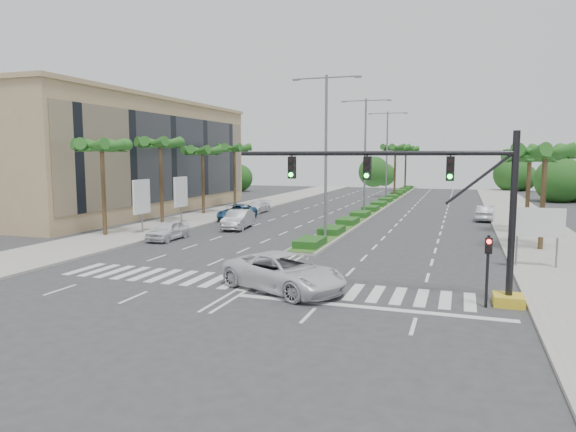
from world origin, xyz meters
name	(u,v)px	position (x,y,z in m)	size (l,w,h in m)	color
ground	(253,284)	(0.00, 0.00, 0.00)	(160.00, 160.00, 0.00)	#333335
footpath_right	(539,237)	(15.20, 20.00, 0.07)	(6.00, 120.00, 0.15)	gray
footpath_left	(186,221)	(-15.20, 20.00, 0.07)	(6.00, 120.00, 0.15)	gray
median	(385,203)	(0.00, 45.00, 0.10)	(2.20, 75.00, 0.20)	gray
median_grass	(385,202)	(0.00, 45.00, 0.22)	(1.80, 75.00, 0.04)	#306021
building	(126,158)	(-26.00, 26.00, 6.00)	(12.00, 36.00, 12.00)	tan
signal_gantry	(455,221)	(9.27, 0.00, 3.46)	(12.60, 1.20, 7.20)	gold
pedestrian_signal	(488,259)	(10.60, -0.68, 2.04)	(0.28, 0.36, 3.00)	black
direction_sign	(538,225)	(13.50, 7.99, 2.45)	(2.70, 0.11, 3.40)	slate
billboard_near	(142,197)	(-14.50, 12.00, 2.96)	(0.18, 2.10, 4.35)	slate
billboard_far	(181,192)	(-14.50, 18.00, 2.96)	(0.18, 2.10, 4.35)	slate
palm_left_near	(102,150)	(-16.50, 10.00, 6.69)	(4.57, 4.68, 7.55)	brown
palm_left_mid	(160,146)	(-16.50, 18.00, 7.08)	(4.57, 4.68, 7.95)	brown
palm_left_far	(203,153)	(-16.50, 26.00, 6.50)	(4.57, 4.68, 7.35)	brown
palm_left_end	(234,151)	(-16.50, 34.00, 6.88)	(4.57, 4.68, 7.75)	brown
palm_right_near	(545,156)	(14.50, 14.00, 6.20)	(4.57, 4.68, 7.05)	brown
palm_right_far	(530,160)	(14.50, 22.00, 5.91)	(4.57, 4.68, 6.75)	brown
palm_median_a	(395,150)	(0.00, 55.00, 7.17)	(4.57, 4.68, 8.05)	brown
palm_median_b	(406,151)	(0.00, 70.00, 7.17)	(4.57, 4.68, 8.05)	brown
streetlight_near	(326,148)	(0.00, 14.00, 6.81)	(5.10, 0.25, 12.00)	slate
streetlight_mid	(365,150)	(0.00, 30.00, 6.81)	(5.10, 0.25, 12.00)	slate
streetlight_far	(387,152)	(0.00, 46.00, 6.81)	(5.10, 0.25, 12.00)	slate
car_parked_a	(168,230)	(-11.06, 10.21, 0.72)	(1.70, 4.23, 1.44)	silver
car_parked_b	(238,219)	(-8.55, 17.27, 0.81)	(1.72, 4.94, 1.63)	#B6B7BC
car_parked_c	(237,212)	(-11.19, 22.89, 0.75)	(2.49, 5.41, 1.50)	#29547E
car_parked_d	(257,207)	(-11.80, 29.51, 0.65)	(1.83, 4.49, 1.30)	white
car_crossing	(284,272)	(1.86, -0.72, 0.86)	(2.86, 6.21, 1.72)	silver
car_right	(486,213)	(11.78, 30.02, 0.73)	(1.55, 4.46, 1.47)	#B8B8BD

